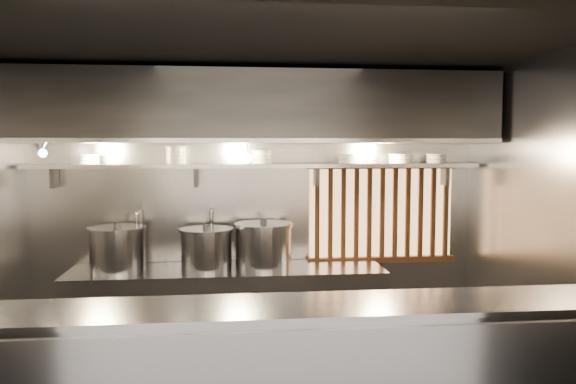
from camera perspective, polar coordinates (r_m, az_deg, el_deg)
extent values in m
plane|color=black|center=(4.27, -2.28, 14.51)|extent=(4.50, 4.50, 0.00)
plane|color=gray|center=(5.75, -3.23, -2.04)|extent=(4.50, 0.00, 4.50)
plane|color=gray|center=(4.95, 24.81, -3.54)|extent=(0.00, 3.00, 3.00)
cube|color=#A0A0A5|center=(3.40, -1.10, -11.63)|extent=(4.50, 0.56, 0.03)
cube|color=#A0A0A5|center=(5.57, -6.15, -12.27)|extent=(3.00, 0.70, 0.90)
cube|color=#A0A0A5|center=(5.53, -3.16, 2.69)|extent=(4.40, 0.34, 0.04)
cube|color=#2D2D30|center=(5.32, -3.06, 8.48)|extent=(4.40, 0.80, 0.65)
cube|color=#A0A0A5|center=(4.91, -2.80, 5.25)|extent=(4.40, 0.03, 0.04)
cube|color=#FFB872|center=(5.94, 9.42, -2.08)|extent=(1.50, 0.02, 0.92)
cube|color=brown|center=(5.85, 9.62, 2.64)|extent=(1.56, 0.06, 0.06)
cube|color=brown|center=(5.97, 9.49, -6.81)|extent=(1.56, 0.06, 0.06)
cube|color=brown|center=(5.74, 2.98, -2.24)|extent=(0.04, 0.04, 0.92)
cube|color=brown|center=(5.77, 4.32, -2.22)|extent=(0.04, 0.04, 0.92)
cube|color=brown|center=(5.79, 5.65, -2.20)|extent=(0.04, 0.04, 0.92)
cube|color=brown|center=(5.82, 6.96, -2.18)|extent=(0.04, 0.04, 0.92)
cube|color=brown|center=(5.85, 8.26, -2.16)|extent=(0.04, 0.04, 0.92)
cube|color=brown|center=(5.89, 9.55, -2.13)|extent=(0.04, 0.04, 0.92)
cube|color=brown|center=(5.93, 10.82, -2.11)|extent=(0.04, 0.04, 0.92)
cube|color=brown|center=(5.97, 12.08, -2.08)|extent=(0.04, 0.04, 0.92)
cube|color=brown|center=(6.01, 13.31, -2.06)|extent=(0.04, 0.04, 0.92)
cube|color=brown|center=(6.06, 14.53, -2.03)|extent=(0.04, 0.04, 0.92)
cube|color=brown|center=(6.11, 15.73, -2.00)|extent=(0.05, 0.04, 0.92)
cylinder|color=silver|center=(5.78, -14.68, -4.24)|extent=(0.03, 0.03, 0.48)
sphere|color=silver|center=(5.75, -14.73, -1.88)|extent=(0.04, 0.04, 0.04)
cylinder|color=silver|center=(5.62, -14.93, -2.03)|extent=(0.03, 0.26, 0.03)
sphere|color=silver|center=(5.50, -15.14, -2.18)|extent=(0.04, 0.04, 0.04)
cylinder|color=silver|center=(5.51, -15.12, -2.91)|extent=(0.03, 0.03, 0.14)
cylinder|color=silver|center=(5.72, -7.71, -4.23)|extent=(0.03, 0.03, 0.48)
sphere|color=silver|center=(5.69, -7.74, -1.84)|extent=(0.04, 0.04, 0.04)
cylinder|color=silver|center=(5.56, -7.78, -1.99)|extent=(0.03, 0.26, 0.03)
sphere|color=silver|center=(5.43, -7.82, -2.15)|extent=(0.04, 0.04, 0.04)
cylinder|color=silver|center=(5.44, -7.81, -2.88)|extent=(0.03, 0.03, 0.14)
cone|color=#A0A0A5|center=(5.30, -23.92, 4.27)|extent=(0.25, 0.27, 0.20)
sphere|color=#FFE0B2|center=(5.28, -23.65, 3.63)|extent=(0.07, 0.07, 0.07)
cylinder|color=#2D2D30|center=(5.40, -23.62, 5.13)|extent=(0.02, 0.22, 0.02)
cylinder|color=#2D2D30|center=(5.40, -4.16, 4.33)|extent=(0.01, 0.01, 0.12)
sphere|color=#FFE0B2|center=(5.40, -4.16, 3.49)|extent=(0.09, 0.09, 0.09)
cylinder|color=#A0A0A5|center=(5.54, -16.96, -5.69)|extent=(0.57, 0.57, 0.39)
cylinder|color=#A0A0A5|center=(5.51, -17.01, -3.56)|extent=(0.61, 0.61, 0.03)
cylinder|color=#2D2D30|center=(5.50, -17.02, -3.20)|extent=(0.06, 0.06, 0.04)
cylinder|color=#A0A0A5|center=(5.43, -8.29, -5.89)|extent=(0.58, 0.58, 0.36)
cylinder|color=#A0A0A5|center=(5.40, -8.31, -3.84)|extent=(0.61, 0.61, 0.03)
cylinder|color=#2D2D30|center=(5.39, -8.32, -3.48)|extent=(0.06, 0.06, 0.04)
cylinder|color=#A0A0A5|center=(5.47, -2.49, -5.57)|extent=(0.69, 0.69, 0.40)
cylinder|color=#A0A0A5|center=(5.43, -2.50, -3.35)|extent=(0.73, 0.73, 0.03)
cylinder|color=#2D2D30|center=(5.43, -2.50, -2.98)|extent=(0.06, 0.06, 0.04)
cylinder|color=silver|center=(5.68, -19.50, 2.88)|extent=(0.19, 0.19, 0.03)
cylinder|color=silver|center=(5.68, -19.51, 3.27)|extent=(0.19, 0.19, 0.03)
cylinder|color=silver|center=(5.68, -19.52, 3.55)|extent=(0.20, 0.20, 0.01)
cylinder|color=silver|center=(5.55, -11.29, 3.02)|extent=(0.19, 0.19, 0.03)
cylinder|color=silver|center=(5.54, -11.30, 3.42)|extent=(0.19, 0.19, 0.03)
cylinder|color=silver|center=(5.54, -11.31, 3.81)|extent=(0.19, 0.19, 0.03)
cylinder|color=silver|center=(5.54, -11.31, 4.20)|extent=(0.19, 0.19, 0.03)
cylinder|color=silver|center=(5.54, -11.32, 4.49)|extent=(0.21, 0.21, 0.01)
cylinder|color=silver|center=(5.53, -2.65, 3.10)|extent=(0.20, 0.20, 0.03)
cylinder|color=silver|center=(5.53, -2.65, 3.50)|extent=(0.20, 0.20, 0.03)
cylinder|color=silver|center=(5.53, -2.65, 3.89)|extent=(0.20, 0.20, 0.03)
cylinder|color=silver|center=(5.53, -2.65, 4.18)|extent=(0.21, 0.21, 0.01)
cylinder|color=silver|center=(5.65, 6.20, 3.11)|extent=(0.20, 0.20, 0.03)
cylinder|color=silver|center=(5.65, 6.20, 3.50)|extent=(0.20, 0.20, 0.03)
cylinder|color=silver|center=(5.65, 6.20, 3.78)|extent=(0.22, 0.22, 0.01)
cylinder|color=silver|center=(5.78, 11.24, 3.09)|extent=(0.21, 0.21, 0.03)
cylinder|color=silver|center=(5.78, 11.25, 3.46)|extent=(0.21, 0.21, 0.03)
cylinder|color=silver|center=(5.78, 11.25, 3.74)|extent=(0.22, 0.22, 0.01)
cylinder|color=silver|center=(5.91, 14.83, 3.05)|extent=(0.19, 0.19, 0.03)
cylinder|color=silver|center=(5.91, 14.84, 3.42)|extent=(0.19, 0.19, 0.03)
cylinder|color=silver|center=(5.91, 14.84, 3.69)|extent=(0.21, 0.21, 0.01)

